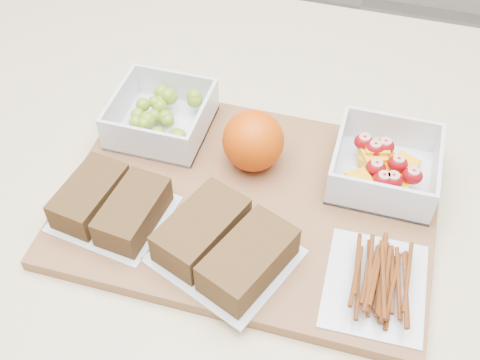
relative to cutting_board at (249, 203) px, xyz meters
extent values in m
cube|color=brown|center=(0.00, 0.00, 0.00)|extent=(0.42, 0.30, 0.02)
cube|color=silver|center=(-0.14, 0.08, 0.01)|extent=(0.12, 0.12, 0.00)
cube|color=silver|center=(-0.14, 0.14, 0.03)|extent=(0.12, 0.00, 0.05)
cube|color=silver|center=(-0.14, 0.03, 0.03)|extent=(0.12, 0.00, 0.05)
cube|color=silver|center=(-0.08, 0.08, 0.03)|extent=(0.00, 0.11, 0.05)
cube|color=silver|center=(-0.19, 0.08, 0.03)|extent=(0.00, 0.11, 0.05)
sphere|color=olive|center=(-0.15, 0.07, 0.03)|extent=(0.02, 0.02, 0.02)
sphere|color=olive|center=(-0.16, 0.07, 0.03)|extent=(0.02, 0.02, 0.02)
sphere|color=olive|center=(-0.14, 0.11, 0.04)|extent=(0.02, 0.02, 0.02)
sphere|color=olive|center=(-0.13, 0.08, 0.03)|extent=(0.02, 0.02, 0.02)
sphere|color=olive|center=(-0.16, 0.09, 0.04)|extent=(0.02, 0.02, 0.02)
sphere|color=olive|center=(-0.15, 0.08, 0.03)|extent=(0.02, 0.02, 0.02)
sphere|color=olive|center=(-0.15, 0.10, 0.04)|extent=(0.02, 0.02, 0.02)
sphere|color=olive|center=(-0.10, 0.04, 0.04)|extent=(0.02, 0.02, 0.02)
sphere|color=olive|center=(-0.11, 0.12, 0.03)|extent=(0.02, 0.02, 0.02)
sphere|color=olive|center=(-0.14, 0.11, 0.04)|extent=(0.02, 0.02, 0.02)
sphere|color=olive|center=(-0.16, 0.06, 0.03)|extent=(0.02, 0.02, 0.02)
sphere|color=olive|center=(-0.11, 0.12, 0.04)|extent=(0.02, 0.02, 0.02)
sphere|color=olive|center=(-0.13, 0.05, 0.03)|extent=(0.02, 0.02, 0.02)
sphere|color=olive|center=(-0.14, 0.11, 0.03)|extent=(0.02, 0.02, 0.02)
sphere|color=olive|center=(-0.14, 0.09, 0.03)|extent=(0.02, 0.02, 0.02)
sphere|color=olive|center=(-0.14, 0.11, 0.04)|extent=(0.02, 0.02, 0.02)
sphere|color=olive|center=(-0.10, 0.04, 0.04)|extent=(0.02, 0.02, 0.02)
sphere|color=olive|center=(-0.10, 0.05, 0.02)|extent=(0.02, 0.02, 0.02)
sphere|color=olive|center=(-0.15, 0.10, 0.03)|extent=(0.02, 0.02, 0.02)
sphere|color=olive|center=(-0.15, 0.06, 0.03)|extent=(0.02, 0.02, 0.02)
sphere|color=olive|center=(-0.15, 0.12, 0.03)|extent=(0.02, 0.02, 0.02)
sphere|color=olive|center=(-0.12, 0.07, 0.04)|extent=(0.02, 0.02, 0.02)
cube|color=silver|center=(0.14, 0.07, 0.01)|extent=(0.12, 0.12, 0.00)
cube|color=silver|center=(0.14, 0.13, 0.03)|extent=(0.12, 0.00, 0.05)
cube|color=silver|center=(0.14, 0.02, 0.03)|extent=(0.12, 0.00, 0.05)
cube|color=silver|center=(0.20, 0.07, 0.03)|extent=(0.00, 0.11, 0.05)
cube|color=silver|center=(0.09, 0.07, 0.03)|extent=(0.00, 0.11, 0.05)
cube|color=orange|center=(0.15, 0.06, 0.02)|extent=(0.03, 0.04, 0.01)
cube|color=orange|center=(0.13, 0.09, 0.02)|extent=(0.04, 0.05, 0.01)
cube|color=orange|center=(0.15, 0.08, 0.02)|extent=(0.04, 0.05, 0.01)
cube|color=orange|center=(0.16, 0.09, 0.02)|extent=(0.04, 0.04, 0.01)
cube|color=orange|center=(0.13, 0.09, 0.03)|extent=(0.04, 0.04, 0.01)
cube|color=orange|center=(0.13, 0.09, 0.03)|extent=(0.03, 0.03, 0.01)
cube|color=orange|center=(0.12, 0.04, 0.03)|extent=(0.04, 0.04, 0.01)
cube|color=orange|center=(0.16, 0.05, 0.03)|extent=(0.03, 0.03, 0.01)
cube|color=orange|center=(0.13, 0.08, 0.02)|extent=(0.04, 0.04, 0.01)
ellipsoid|color=maroon|center=(0.16, 0.07, 0.04)|extent=(0.02, 0.02, 0.02)
ellipsoid|color=maroon|center=(0.15, 0.05, 0.04)|extent=(0.02, 0.02, 0.02)
ellipsoid|color=maroon|center=(0.11, 0.10, 0.04)|extent=(0.02, 0.02, 0.02)
ellipsoid|color=maroon|center=(0.17, 0.06, 0.04)|extent=(0.02, 0.02, 0.02)
ellipsoid|color=maroon|center=(0.13, 0.09, 0.04)|extent=(0.02, 0.02, 0.02)
ellipsoid|color=maroon|center=(0.14, 0.04, 0.04)|extent=(0.02, 0.02, 0.02)
ellipsoid|color=maroon|center=(0.13, 0.06, 0.04)|extent=(0.02, 0.02, 0.02)
ellipsoid|color=maroon|center=(0.14, 0.10, 0.04)|extent=(0.02, 0.02, 0.02)
sphere|color=#CE4604|center=(-0.01, 0.06, 0.04)|extent=(0.07, 0.07, 0.07)
cube|color=silver|center=(-0.14, -0.07, 0.01)|extent=(0.13, 0.12, 0.00)
cube|color=#51361B|center=(-0.17, -0.06, 0.03)|extent=(0.06, 0.10, 0.03)
cube|color=#51361B|center=(-0.11, -0.07, 0.03)|extent=(0.06, 0.10, 0.03)
cube|color=silver|center=(0.00, -0.08, 0.01)|extent=(0.17, 0.16, 0.00)
cube|color=brown|center=(-0.03, -0.07, 0.03)|extent=(0.09, 0.12, 0.04)
cube|color=brown|center=(0.03, -0.10, 0.03)|extent=(0.09, 0.12, 0.04)
cube|color=silver|center=(0.15, -0.08, 0.01)|extent=(0.11, 0.13, 0.00)
camera|label=1|loc=(0.11, -0.43, 0.54)|focal=45.00mm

